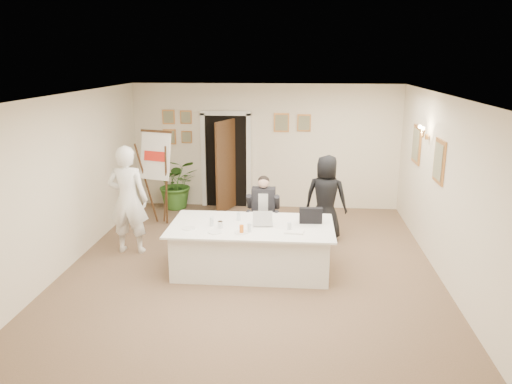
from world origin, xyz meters
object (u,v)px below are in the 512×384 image
object	(u,v)px
seated_man	(263,212)
steel_jug	(220,225)
conference_table	(252,247)
standing_man	(128,200)
oj_glass	(242,229)
paper_stack	(294,232)
standing_woman	(326,198)
laptop_bag	(311,216)
laptop	(263,216)
potted_palm	(177,183)
flip_chart	(160,182)

from	to	relation	value
seated_man	steel_jug	distance (m)	1.39
conference_table	seated_man	xyz separation A→B (m)	(0.11, 1.06, 0.28)
standing_man	oj_glass	bearing A→B (deg)	154.66
paper_stack	standing_woman	bearing A→B (deg)	73.00
laptop_bag	standing_man	bearing A→B (deg)	168.81
seated_man	laptop	world-z (taller)	seated_man
potted_palm	oj_glass	distance (m)	4.19
flip_chart	standing_woman	bearing A→B (deg)	-10.14
conference_table	standing_man	size ratio (longest dim) A/B	1.36
flip_chart	conference_table	bearing A→B (deg)	-46.23
seated_man	laptop	distance (m)	1.05
standing_man	flip_chart	bearing A→B (deg)	-94.09
laptop	steel_jug	distance (m)	0.70
potted_palm	oj_glass	xyz separation A→B (m)	(1.91, -3.73, 0.26)
laptop_bag	oj_glass	size ratio (longest dim) A/B	2.80
paper_stack	steel_jug	xyz separation A→B (m)	(-1.15, 0.10, 0.04)
conference_table	paper_stack	xyz separation A→B (m)	(0.68, -0.29, 0.40)
laptop	paper_stack	distance (m)	0.61
steel_jug	laptop	bearing A→B (deg)	19.30
conference_table	laptop	world-z (taller)	laptop
flip_chart	oj_glass	xyz separation A→B (m)	(1.98, -2.58, -0.05)
standing_man	laptop	size ratio (longest dim) A/B	5.68
flip_chart	standing_woman	size ratio (longest dim) A/B	1.19
conference_table	seated_man	size ratio (longest dim) A/B	1.94
laptop	seated_man	bearing A→B (deg)	89.50
conference_table	oj_glass	distance (m)	0.61
standing_woman	laptop_bag	size ratio (longest dim) A/B	4.45
standing_man	paper_stack	size ratio (longest dim) A/B	6.53
standing_woman	flip_chart	bearing A→B (deg)	4.37
standing_man	potted_palm	xyz separation A→B (m)	(0.20, 2.70, -0.38)
steel_jug	potted_palm	bearing A→B (deg)	113.78
laptop	paper_stack	xyz separation A→B (m)	(0.50, -0.33, -0.12)
standing_woman	steel_jug	size ratio (longest dim) A/B	14.71
flip_chart	potted_palm	world-z (taller)	flip_chart
conference_table	oj_glass	xyz separation A→B (m)	(-0.11, -0.40, 0.45)
laptop	potted_palm	bearing A→B (deg)	119.48
seated_man	potted_palm	bearing A→B (deg)	143.51
seated_man	paper_stack	world-z (taller)	seated_man
seated_man	laptop	xyz separation A→B (m)	(0.07, -1.02, 0.24)
laptop	conference_table	bearing A→B (deg)	-171.68
flip_chart	standing_man	size ratio (longest dim) A/B	1.00
standing_woman	laptop_bag	distance (m)	1.45
oj_glass	steel_jug	distance (m)	0.41
potted_palm	paper_stack	bearing A→B (deg)	-53.30
seated_man	potted_palm	world-z (taller)	seated_man
laptop	laptop_bag	xyz separation A→B (m)	(0.76, 0.14, -0.01)
seated_man	standing_man	size ratio (longest dim) A/B	0.70
conference_table	oj_glass	size ratio (longest dim) A/B	20.01
conference_table	standing_man	world-z (taller)	standing_man
conference_table	laptop	distance (m)	0.55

